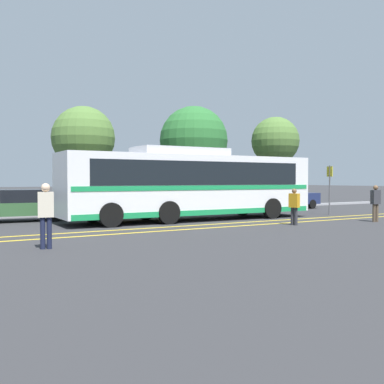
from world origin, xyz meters
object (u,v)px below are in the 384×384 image
pedestrian_0 (46,211)px  bus_stop_sign (330,184)px  parked_car_3 (209,199)px  pedestrian_1 (376,201)px  transit_bus (192,183)px  parked_car_4 (288,197)px  tree_1 (275,141)px  tree_2 (83,138)px  tree_0 (194,141)px  parked_car_1 (22,206)px  pedestrian_2 (294,205)px  parked_car_2 (126,201)px

pedestrian_0 → bus_stop_sign: bus_stop_sign is taller
parked_car_3 → pedestrian_1: 9.45m
transit_bus → parked_car_4: size_ratio=3.06×
pedestrian_0 → tree_1: (20.92, 14.41, 3.92)m
parked_car_4 → tree_2: tree_2 is taller
tree_0 → parked_car_1: bearing=-152.3°
parked_car_1 → pedestrian_0: pedestrian_0 is taller
parked_car_4 → transit_bus: bearing=-70.5°
pedestrian_2 → bus_stop_sign: size_ratio=0.57×
parked_car_3 → tree_1: 11.50m
transit_bus → parked_car_3: bearing=139.0°
pedestrian_2 → parked_car_3: bearing=-21.3°
parked_car_2 → parked_car_4: bearing=89.4°
parked_car_3 → tree_2: tree_2 is taller
transit_bus → tree_0: size_ratio=1.72×
parked_car_4 → tree_0: bearing=-155.1°
parked_car_3 → pedestrian_1: (3.22, -8.88, 0.19)m
transit_bus → tree_2: 10.08m
parked_car_4 → pedestrian_2: parked_car_4 is taller
parked_car_1 → bus_stop_sign: bearing=78.6°
transit_bus → parked_car_4: (9.80, 3.99, -0.95)m
parked_car_3 → parked_car_1: bearing=-84.2°
pedestrian_2 → transit_bus: bearing=15.9°
pedestrian_2 → tree_0: size_ratio=0.21×
parked_car_3 → pedestrian_1: pedestrian_1 is taller
parked_car_2 → tree_0: 11.49m
transit_bus → pedestrian_2: bearing=31.4°
tree_0 → pedestrian_1: bearing=-89.0°
tree_0 → tree_2: 8.76m
transit_bus → pedestrian_2: (2.48, -4.25, -0.88)m
pedestrian_0 → tree_2: size_ratio=0.28×
pedestrian_0 → tree_0: tree_0 is taller
parked_car_1 → tree_1: tree_1 is taller
parked_car_4 → tree_0: tree_0 is taller
parked_car_1 → pedestrian_2: (9.50, -7.68, 0.14)m
transit_bus → pedestrian_1: 8.42m
transit_bus → tree_1: tree_1 is taller
parked_car_3 → parked_car_4: size_ratio=0.98×
parked_car_2 → pedestrian_1: bearing=42.0°
transit_bus → pedestrian_0: bearing=-54.0°
pedestrian_0 → transit_bus: bearing=-133.6°
parked_car_4 → bus_stop_sign: bearing=-20.7°
bus_stop_sign → tree_1: (4.76, 9.86, 3.27)m
parked_car_2 → tree_0: (8.25, 6.90, 4.05)m
parked_car_3 → tree_0: size_ratio=0.55×
pedestrian_1 → parked_car_4: bearing=-102.0°
bus_stop_sign → parked_car_3: bearing=-134.7°
tree_2 → parked_car_2: bearing=-85.7°
transit_bus → bus_stop_sign: transit_bus is taller
transit_bus → pedestrian_2: transit_bus is taller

